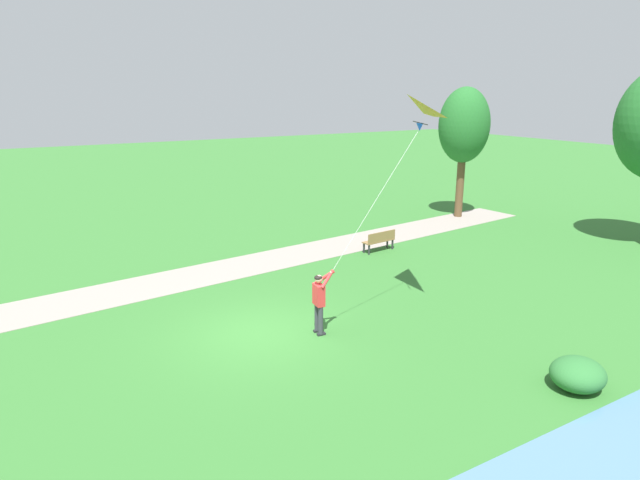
# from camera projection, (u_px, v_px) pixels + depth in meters

# --- Properties ---
(ground_plane) EXTENTS (120.00, 120.00, 0.00)m
(ground_plane) POSITION_uv_depth(u_px,v_px,m) (260.00, 333.00, 15.09)
(ground_plane) COLOR #33702D
(walkway_path) EXTENTS (5.97, 32.07, 0.02)m
(walkway_path) POSITION_uv_depth(u_px,v_px,m) (245.00, 266.00, 20.88)
(walkway_path) COLOR gray
(walkway_path) RESTS_ON ground
(person_kite_flyer) EXTENTS (0.52, 0.62, 1.83)m
(person_kite_flyer) POSITION_uv_depth(u_px,v_px,m) (320.00, 298.00, 14.81)
(person_kite_flyer) COLOR #232328
(person_kite_flyer) RESTS_ON ground
(flying_kite) EXTENTS (1.97, 3.10, 4.55)m
(flying_kite) POSITION_uv_depth(u_px,v_px,m) (407.00, 115.00, 14.71)
(flying_kite) COLOR orange
(park_bench_near_walkway) EXTENTS (0.61, 1.54, 0.88)m
(park_bench_near_walkway) POSITION_uv_depth(u_px,v_px,m) (380.00, 240.00, 22.62)
(park_bench_near_walkway) COLOR olive
(park_bench_near_walkway) RESTS_ON ground
(tree_horizon_far) EXTENTS (2.56, 2.66, 6.76)m
(tree_horizon_far) POSITION_uv_depth(u_px,v_px,m) (464.00, 126.00, 27.76)
(tree_horizon_far) COLOR brown
(tree_horizon_far) RESTS_ON ground
(lakeside_shrub) EXTENTS (1.19, 1.26, 0.74)m
(lakeside_shrub) POSITION_uv_depth(u_px,v_px,m) (578.00, 374.00, 12.19)
(lakeside_shrub) COLOR #2D7033
(lakeside_shrub) RESTS_ON ground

